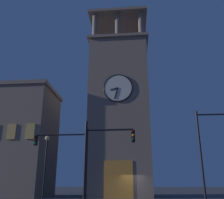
{
  "coord_description": "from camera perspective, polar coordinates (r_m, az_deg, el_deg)",
  "views": [
    {
      "loc": [
        -0.35,
        27.69,
        1.54
      ],
      "look_at": [
        2.67,
        -5.53,
        12.66
      ],
      "focal_mm": 40.46,
      "sensor_mm": 36.0,
      "label": 1
    }
  ],
  "objects": [
    {
      "name": "traffic_signal_far",
      "position": [
        15.75,
        -2.29,
        -11.46
      ],
      "size": [
        3.15,
        0.41,
        5.32
      ],
      "color": "black",
      "rests_on": "ground_plane"
    },
    {
      "name": "ground_plane",
      "position": [
        27.74,
        4.79,
        -21.57
      ],
      "size": [
        200.0,
        200.0,
        0.0
      ],
      "primitive_type": "plane",
      "color": "#424247"
    },
    {
      "name": "traffic_signal_near",
      "position": [
        20.67,
        22.74,
        -8.33
      ],
      "size": [
        4.52,
        0.41,
        6.91
      ],
      "color": "black",
      "rests_on": "ground_plane"
    },
    {
      "name": "street_lamp",
      "position": [
        24.53,
        -14.7,
        -12.15
      ],
      "size": [
        0.44,
        0.44,
        5.81
      ],
      "color": "black",
      "rests_on": "ground_plane"
    },
    {
      "name": "clocktower",
      "position": [
        34.47,
        1.82,
        -3.14
      ],
      "size": [
        8.16,
        8.82,
        27.61
      ],
      "color": "gray",
      "rests_on": "ground_plane"
    },
    {
      "name": "traffic_signal_mid",
      "position": [
        19.93,
        -9.78,
        -11.71
      ],
      "size": [
        4.26,
        0.41,
        5.67
      ],
      "color": "black",
      "rests_on": "ground_plane"
    }
  ]
}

